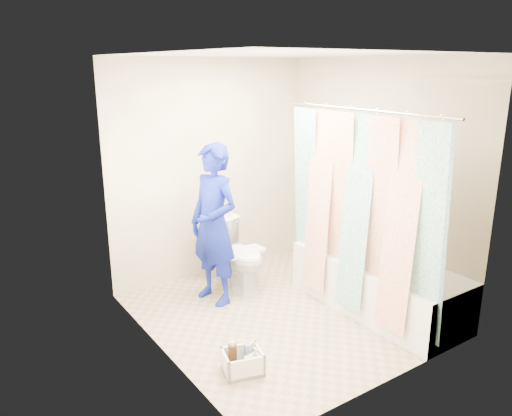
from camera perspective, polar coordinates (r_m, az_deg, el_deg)
floor at (r=4.92m, az=2.86°, el=-12.04°), size 2.60×2.60×0.00m
ceiling at (r=4.35m, az=3.32°, el=17.13°), size 2.40×2.60×0.02m
wall_back at (r=5.55m, az=-5.12°, el=4.37°), size 2.40×0.02×2.40m
wall_front at (r=3.58m, az=15.79°, el=-2.70°), size 2.40×0.02×2.40m
wall_left at (r=3.90m, az=-11.10°, el=-0.88°), size 0.02×2.60×2.40m
wall_right at (r=5.28m, az=13.50°, el=3.40°), size 0.02×2.60×2.40m
bathtub at (r=5.05m, az=13.68°, el=-8.35°), size 0.70×1.75×0.50m
curtain_rod at (r=4.39m, az=12.18°, el=10.92°), size 0.02×1.90×0.02m
shower_curtain at (r=4.56m, az=11.50°, el=-0.78°), size 0.06×1.75×1.80m
toilet at (r=5.35m, az=-2.22°, el=-5.32°), size 0.47×0.76×0.74m
tank_lid at (r=5.23m, az=-1.44°, el=-5.03°), size 0.47×0.23×0.03m
tank_internals at (r=5.35m, az=-3.89°, el=-1.24°), size 0.18×0.06×0.24m
plumber at (r=4.92m, az=-4.84°, el=-1.91°), size 0.50×0.66×1.61m
cleaning_caddy at (r=4.06m, az=-1.40°, el=-17.24°), size 0.35×0.31×0.23m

